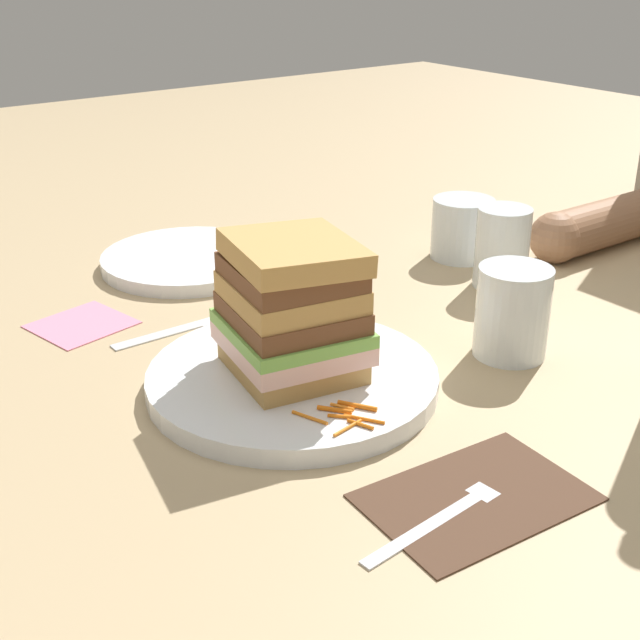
{
  "coord_description": "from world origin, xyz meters",
  "views": [
    {
      "loc": [
        0.53,
        -0.4,
        0.37
      ],
      "look_at": [
        -0.01,
        0.0,
        0.06
      ],
      "focal_mm": 48.21,
      "sensor_mm": 36.0,
      "label": 1
    }
  ],
  "objects_px": {
    "knife": "(198,324)",
    "empty_tumbler_0": "(502,248)",
    "main_plate": "(292,379)",
    "juice_glass": "(512,317)",
    "napkin_pink": "(82,324)",
    "sandwich": "(292,309)",
    "fork": "(455,506)",
    "empty_tumbler_1": "(462,228)",
    "napkin_dark": "(476,496)",
    "side_plate": "(189,260)"
  },
  "relations": [
    {
      "from": "juice_glass",
      "to": "napkin_pink",
      "type": "distance_m",
      "value": 0.43
    },
    {
      "from": "napkin_pink",
      "to": "empty_tumbler_1",
      "type": "bearing_deg",
      "value": 79.48
    },
    {
      "from": "napkin_pink",
      "to": "fork",
      "type": "bearing_deg",
      "value": 11.03
    },
    {
      "from": "napkin_dark",
      "to": "juice_glass",
      "type": "relative_size",
      "value": 1.8
    },
    {
      "from": "napkin_dark",
      "to": "fork",
      "type": "height_order",
      "value": "fork"
    },
    {
      "from": "main_plate",
      "to": "empty_tumbler_0",
      "type": "bearing_deg",
      "value": 100.21
    },
    {
      "from": "main_plate",
      "to": "empty_tumbler_0",
      "type": "distance_m",
      "value": 0.33
    },
    {
      "from": "fork",
      "to": "side_plate",
      "type": "bearing_deg",
      "value": 171.17
    },
    {
      "from": "main_plate",
      "to": "fork",
      "type": "xyz_separation_m",
      "value": [
        0.21,
        -0.01,
        -0.0
      ]
    },
    {
      "from": "empty_tumbler_1",
      "to": "napkin_pink",
      "type": "bearing_deg",
      "value": -100.52
    },
    {
      "from": "main_plate",
      "to": "empty_tumbler_0",
      "type": "xyz_separation_m",
      "value": [
        -0.06,
        0.33,
        0.04
      ]
    },
    {
      "from": "knife",
      "to": "empty_tumbler_0",
      "type": "height_order",
      "value": "empty_tumbler_0"
    },
    {
      "from": "knife",
      "to": "fork",
      "type": "bearing_deg",
      "value": -1.28
    },
    {
      "from": "main_plate",
      "to": "juice_glass",
      "type": "bearing_deg",
      "value": 71.83
    },
    {
      "from": "napkin_dark",
      "to": "napkin_pink",
      "type": "xyz_separation_m",
      "value": [
        -0.45,
        -0.11,
        -0.0
      ]
    },
    {
      "from": "sandwich",
      "to": "napkin_pink",
      "type": "height_order",
      "value": "sandwich"
    },
    {
      "from": "knife",
      "to": "juice_glass",
      "type": "xyz_separation_m",
      "value": [
        0.23,
        0.21,
        0.04
      ]
    },
    {
      "from": "main_plate",
      "to": "napkin_dark",
      "type": "distance_m",
      "value": 0.21
    },
    {
      "from": "napkin_dark",
      "to": "napkin_pink",
      "type": "distance_m",
      "value": 0.46
    },
    {
      "from": "knife",
      "to": "empty_tumbler_1",
      "type": "bearing_deg",
      "value": 87.73
    },
    {
      "from": "juice_glass",
      "to": "napkin_pink",
      "type": "relative_size",
      "value": 0.98
    },
    {
      "from": "empty_tumbler_0",
      "to": "side_plate",
      "type": "relative_size",
      "value": 0.44
    },
    {
      "from": "napkin_dark",
      "to": "side_plate",
      "type": "bearing_deg",
      "value": 173.49
    },
    {
      "from": "main_plate",
      "to": "fork",
      "type": "bearing_deg",
      "value": -2.72
    },
    {
      "from": "napkin_dark",
      "to": "knife",
      "type": "xyz_separation_m",
      "value": [
        -0.38,
        -0.01,
        0.0
      ]
    },
    {
      "from": "main_plate",
      "to": "fork",
      "type": "distance_m",
      "value": 0.21
    },
    {
      "from": "empty_tumbler_0",
      "to": "side_plate",
      "type": "distance_m",
      "value": 0.37
    },
    {
      "from": "fork",
      "to": "juice_glass",
      "type": "bearing_deg",
      "value": 124.22
    },
    {
      "from": "main_plate",
      "to": "sandwich",
      "type": "bearing_deg",
      "value": 13.69
    },
    {
      "from": "sandwich",
      "to": "napkin_pink",
      "type": "bearing_deg",
      "value": -157.62
    },
    {
      "from": "juice_glass",
      "to": "side_plate",
      "type": "relative_size",
      "value": 0.42
    },
    {
      "from": "empty_tumbler_0",
      "to": "side_plate",
      "type": "bearing_deg",
      "value": -136.38
    },
    {
      "from": "napkin_dark",
      "to": "side_plate",
      "type": "relative_size",
      "value": 0.75
    },
    {
      "from": "juice_glass",
      "to": "empty_tumbler_1",
      "type": "distance_m",
      "value": 0.27
    },
    {
      "from": "empty_tumbler_1",
      "to": "fork",
      "type": "bearing_deg",
      "value": -45.29
    },
    {
      "from": "sandwich",
      "to": "napkin_dark",
      "type": "xyz_separation_m",
      "value": [
        0.21,
        0.01,
        -0.07
      ]
    },
    {
      "from": "empty_tumbler_1",
      "to": "knife",
      "type": "bearing_deg",
      "value": -92.27
    },
    {
      "from": "napkin_dark",
      "to": "empty_tumbler_0",
      "type": "bearing_deg",
      "value": 130.62
    },
    {
      "from": "empty_tumbler_1",
      "to": "side_plate",
      "type": "relative_size",
      "value": 0.36
    },
    {
      "from": "empty_tumbler_0",
      "to": "empty_tumbler_1",
      "type": "relative_size",
      "value": 1.21
    },
    {
      "from": "knife",
      "to": "empty_tumbler_0",
      "type": "bearing_deg",
      "value": 71.75
    },
    {
      "from": "main_plate",
      "to": "empty_tumbler_1",
      "type": "bearing_deg",
      "value": 113.04
    },
    {
      "from": "juice_glass",
      "to": "knife",
      "type": "bearing_deg",
      "value": -138.68
    },
    {
      "from": "empty_tumbler_1",
      "to": "juice_glass",
      "type": "bearing_deg",
      "value": -35.19
    },
    {
      "from": "fork",
      "to": "knife",
      "type": "relative_size",
      "value": 0.83
    },
    {
      "from": "main_plate",
      "to": "sandwich",
      "type": "xyz_separation_m",
      "value": [
        0.0,
        0.0,
        0.07
      ]
    },
    {
      "from": "napkin_dark",
      "to": "juice_glass",
      "type": "bearing_deg",
      "value": 126.84
    },
    {
      "from": "fork",
      "to": "napkin_pink",
      "type": "bearing_deg",
      "value": -168.97
    },
    {
      "from": "side_plate",
      "to": "napkin_dark",
      "type": "bearing_deg",
      "value": -6.51
    },
    {
      "from": "juice_glass",
      "to": "sandwich",
      "type": "bearing_deg",
      "value": -108.04
    }
  ]
}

